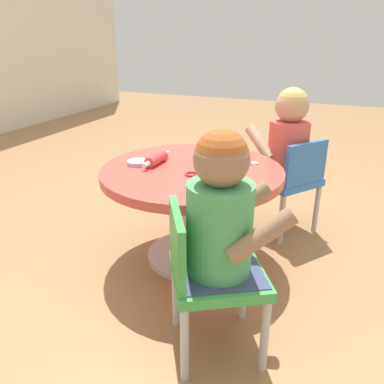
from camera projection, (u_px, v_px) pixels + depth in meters
name	position (u px, v px, depth m)	size (l,w,h in m)	color
ground_plane	(192.00, 257.00, 1.95)	(10.00, 10.00, 0.00)	#9E7247
craft_table	(192.00, 192.00, 1.82)	(0.84, 0.84, 0.47)	silver
child_chair_left	(208.00, 273.00, 1.28)	(0.41, 0.41, 0.54)	#B7B7BC
seated_child_left	(222.00, 210.00, 1.20)	(0.41, 0.43, 0.51)	#3F4772
child_chair_right	(290.00, 180.00, 2.10)	(0.42, 0.42, 0.54)	#B7B7BC
seated_child_right	(288.00, 137.00, 2.04)	(0.42, 0.44, 0.51)	#3F4772
rolling_pin	(156.00, 159.00, 1.82)	(0.23, 0.05, 0.05)	#D83F3F
craft_scissors	(243.00, 166.00, 1.79)	(0.14, 0.12, 0.01)	silver
playdough_blob_0	(138.00, 162.00, 1.82)	(0.10, 0.10, 0.02)	#CC99E5
playdough_blob_1	(203.00, 150.00, 2.02)	(0.09, 0.09, 0.01)	#B2E58C
cookie_cutter_0	(191.00, 174.00, 1.69)	(0.06, 0.06, 0.01)	red
cookie_cutter_1	(222.00, 156.00, 1.93)	(0.06, 0.06, 0.01)	#D83FA5
cookie_cutter_2	(231.00, 176.00, 1.66)	(0.05, 0.05, 0.01)	#3F99D8
cookie_cutter_3	(207.00, 168.00, 1.77)	(0.05, 0.05, 0.01)	red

